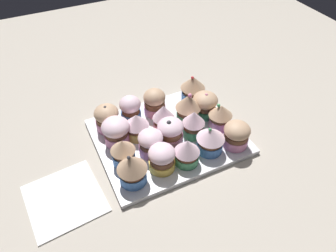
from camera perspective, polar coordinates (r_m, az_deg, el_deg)
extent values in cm
cube|color=#B2A899|center=(81.05, 0.00, -2.91)|extent=(180.00, 180.00, 3.00)
cube|color=silver|center=(79.54, 0.00, -1.87)|extent=(35.12, 28.87, 1.20)
cylinder|color=#477AC6|center=(69.29, -6.34, -9.08)|extent=(5.93, 5.93, 2.69)
cylinder|color=brown|center=(67.68, -6.47, -8.04)|extent=(5.43, 5.43, 1.39)
cone|color=tan|center=(65.67, -6.65, -6.64)|extent=(6.56, 6.56, 3.79)
sphere|color=#333338|center=(64.28, -7.14, -5.71)|extent=(0.78, 0.78, 0.78)
cylinder|color=#EFC651|center=(71.38, -1.10, -6.87)|extent=(5.99, 5.99, 2.20)
cylinder|color=brown|center=(70.01, -1.12, -5.95)|extent=(5.47, 5.47, 1.36)
ellipsoid|color=silver|center=(68.66, -1.14, -4.99)|extent=(6.02, 6.02, 3.63)
cylinder|color=#4C9E6B|center=(72.47, 3.35, -5.86)|extent=(5.59, 5.59, 2.30)
cylinder|color=brown|center=(71.17, 3.41, -4.96)|extent=(5.21, 5.21, 1.15)
cone|color=silver|center=(69.45, 3.49, -3.70)|extent=(5.87, 5.87, 3.47)
cylinder|color=#477AC6|center=(75.31, 7.54, -3.58)|extent=(6.14, 6.14, 2.66)
cylinder|color=brown|center=(73.89, 7.68, -2.56)|extent=(5.69, 5.69, 1.25)
cone|color=silver|center=(72.40, 7.84, -1.41)|extent=(6.64, 6.64, 2.95)
sphere|color=#4CB266|center=(71.40, 7.61, -0.64)|extent=(0.78, 0.78, 0.78)
cylinder|color=pink|center=(77.70, 12.05, -2.60)|extent=(6.05, 6.05, 2.44)
cylinder|color=brown|center=(76.43, 12.25, -1.66)|extent=(5.76, 5.76, 1.18)
ellipsoid|color=tan|center=(75.24, 12.44, -0.74)|extent=(6.28, 6.28, 3.75)
cylinder|color=#477AC6|center=(72.74, -7.95, -5.82)|extent=(5.22, 5.22, 2.74)
cylinder|color=brown|center=(71.19, -8.11, -4.73)|extent=(4.67, 4.67, 1.42)
cone|color=tan|center=(69.60, -8.28, -3.55)|extent=(5.60, 5.60, 2.90)
cylinder|color=pink|center=(74.22, -3.09, -4.08)|extent=(5.63, 5.63, 2.65)
cylinder|color=brown|center=(72.84, -3.15, -3.08)|extent=(5.35, 5.35, 1.12)
ellipsoid|color=silver|center=(71.66, -3.20, -2.20)|extent=(5.84, 5.84, 3.54)
cylinder|color=pink|center=(76.30, 0.44, -2.24)|extent=(6.12, 6.12, 2.76)
cylinder|color=brown|center=(74.76, 0.45, -1.10)|extent=(5.58, 5.58, 1.55)
ellipsoid|color=silver|center=(73.53, 0.45, -0.12)|extent=(6.26, 6.26, 3.29)
sphere|color=#333338|center=(72.34, 0.18, 0.58)|extent=(1.16, 1.16, 1.16)
cylinder|color=#4C9E6B|center=(78.64, 4.54, -0.87)|extent=(5.26, 5.26, 2.36)
cylinder|color=brown|center=(77.28, 4.62, 0.16)|extent=(4.88, 4.88, 1.54)
cone|color=silver|center=(75.57, 4.72, 1.54)|extent=(5.55, 5.55, 3.50)
cylinder|color=pink|center=(81.48, 9.27, 0.65)|extent=(5.42, 5.42, 2.61)
cylinder|color=brown|center=(80.20, 9.43, 1.65)|extent=(5.09, 5.09, 1.23)
cone|color=tan|center=(78.82, 9.60, 2.79)|extent=(6.01, 6.01, 3.00)
sphere|color=#4CB266|center=(78.05, 9.15, 3.70)|extent=(0.84, 0.84, 0.84)
cylinder|color=pink|center=(77.42, -9.19, -2.11)|extent=(6.00, 6.00, 2.77)
cylinder|color=brown|center=(76.05, -9.35, -1.09)|extent=(5.56, 5.56, 1.12)
ellipsoid|color=silver|center=(74.85, -9.50, -0.15)|extent=(6.68, 6.68, 3.94)
cylinder|color=#EFC651|center=(78.32, -5.55, -1.12)|extent=(5.63, 5.63, 2.49)
cylinder|color=brown|center=(77.03, -5.65, -0.15)|extent=(5.23, 5.23, 1.21)
cone|color=silver|center=(75.53, -5.76, 1.05)|extent=(5.98, 5.98, 3.20)
cylinder|color=pink|center=(79.91, -0.79, 0.15)|extent=(5.24, 5.24, 2.28)
cylinder|color=brown|center=(78.67, -0.80, 1.10)|extent=(4.80, 4.80, 1.35)
cone|color=silver|center=(76.91, -0.82, 2.55)|extent=(5.57, 5.57, 3.93)
cylinder|color=#4C9E6B|center=(82.24, 3.58, 1.78)|extent=(5.84, 5.84, 2.72)
cylinder|color=brown|center=(80.82, 3.65, 2.92)|extent=(5.56, 5.56, 1.59)
cone|color=tan|center=(79.04, 3.73, 4.43)|extent=(6.51, 6.51, 3.93)
sphere|color=pink|center=(78.04, 3.98, 5.52)|extent=(1.07, 1.07, 1.07)
cylinder|color=#4C9E6B|center=(84.53, 6.57, 2.72)|extent=(5.96, 5.96, 2.28)
cylinder|color=brown|center=(83.32, 6.68, 3.69)|extent=(5.35, 5.35, 1.43)
ellipsoid|color=tan|center=(82.13, 6.78, 4.69)|extent=(6.53, 6.53, 3.89)
sphere|color=pink|center=(80.86, 6.96, 5.61)|extent=(0.79, 0.79, 0.79)
cylinder|color=pink|center=(81.40, -10.78, 0.36)|extent=(6.01, 6.01, 2.63)
cylinder|color=brown|center=(80.14, -10.95, 1.34)|extent=(5.71, 5.71, 1.14)
ellipsoid|color=tan|center=(78.98, -11.12, 2.28)|extent=(6.14, 6.14, 3.98)
sphere|color=#333338|center=(77.82, -11.33, 3.34)|extent=(0.73, 0.73, 0.73)
cylinder|color=#477AC6|center=(83.12, -6.69, 1.96)|extent=(5.25, 5.25, 2.47)
cylinder|color=brown|center=(81.90, -6.80, 2.92)|extent=(4.66, 4.66, 1.24)
ellipsoid|color=silver|center=(80.70, -6.91, 3.93)|extent=(5.48, 5.48, 4.19)
cylinder|color=pink|center=(84.53, -2.40, 3.12)|extent=(5.72, 5.72, 2.49)
cylinder|color=brown|center=(83.22, -2.44, 4.17)|extent=(5.42, 5.42, 1.56)
ellipsoid|color=tan|center=(81.95, -2.48, 5.26)|extent=(5.76, 5.76, 4.13)
cylinder|color=#477AC6|center=(88.92, 4.42, 5.53)|extent=(6.09, 6.09, 2.80)
cylinder|color=brown|center=(87.66, 4.49, 6.58)|extent=(5.48, 5.48, 1.33)
cone|color=tan|center=(86.22, 4.58, 7.86)|extent=(6.78, 6.78, 3.50)
sphere|color=red|center=(85.19, 4.44, 8.72)|extent=(0.79, 0.79, 0.79)
cube|color=white|center=(71.86, -18.24, -12.30)|extent=(16.33, 16.76, 0.60)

